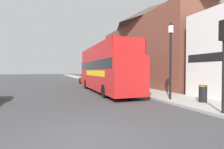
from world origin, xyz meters
The scene contains 9 objects.
ground_plane centered at (0.00, 21.00, 0.00)m, with size 144.00×144.00×0.00m, color #3D3D3F.
sidewalk centered at (7.40, 18.00, 0.07)m, with size 3.10×108.00×0.14m.
brick_terrace_rear centered at (11.95, 15.21, 5.16)m, with size 6.00×18.10×10.32m.
tour_bus centered at (4.23, 10.46, 1.87)m, with size 2.62×11.08×4.10m.
parked_car_ahead_of_bus centered at (4.75, 19.54, 0.66)m, with size 1.97×4.38×1.38m.
lamp_post_nearest centered at (6.50, 4.24, 3.48)m, with size 0.35×0.35×4.86m.
lamp_post_second centered at (6.30, 12.77, 3.48)m, with size 0.35×0.35×4.87m.
lamp_post_third centered at (6.40, 21.30, 3.34)m, with size 0.35×0.35×4.63m.
litter_bin centered at (7.58, 2.74, 0.65)m, with size 0.48×0.48×0.97m.
Camera 1 is at (-0.87, -4.75, 1.97)m, focal length 28.00 mm.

